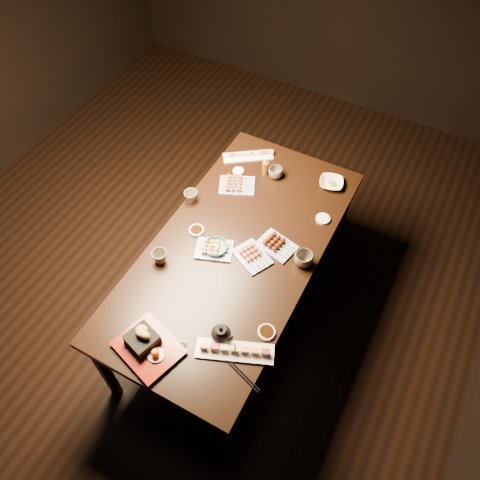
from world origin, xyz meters
The scene contains 23 objects.
ground centered at (0.00, 0.00, 0.00)m, with size 5.00×5.00×0.00m, color black.
dining_table centered at (0.46, -0.09, 0.38)m, with size 0.90×1.80×0.75m, color black.
sushi_platter_near centered at (0.75, -0.65, 0.77)m, with size 0.38×0.11×0.05m, color white, non-canonical shape.
sushi_platter_far centered at (0.17, 0.60, 0.77)m, with size 0.33×0.09×0.04m, color white, non-canonical shape.
yakitori_plate_center centered at (0.36, -0.16, 0.78)m, with size 0.21×0.15×0.05m, color #828EB6, non-canonical shape.
yakitori_plate_right centered at (0.57, -0.11, 0.78)m, with size 0.21×0.15×0.05m, color #828EB6, non-canonical shape.
yakitori_plate_left centered at (0.24, 0.33, 0.78)m, with size 0.22×0.16×0.06m, color #828EB6, non-canonical shape.
tsukune_plate centered at (0.66, 0.03, 0.78)m, with size 0.21×0.15×0.05m, color #828EB6, non-canonical shape.
edamame_bowl_green centered at (0.37, -0.16, 0.77)m, with size 0.13×0.13×0.04m, color teal.
edamame_bowl_cream centered at (0.75, 0.62, 0.77)m, with size 0.15×0.15×0.04m, color #FFECD0.
tempura_tray centered at (0.37, -0.83, 0.81)m, with size 0.31×0.24×0.11m, color black, non-canonical shape.
teacup_near_left centered at (0.13, -0.37, 0.79)m, with size 0.09×0.09×0.08m, color brown.
teacup_mid_right centered at (0.84, -0.01, 0.79)m, with size 0.11×0.11×0.08m, color brown.
teacup_far_left centered at (0.05, 0.09, 0.79)m, with size 0.08×0.08×0.08m, color brown.
teacup_far_right centered at (0.41, 0.52, 0.79)m, with size 0.09×0.09×0.07m, color brown.
teapot centered at (0.65, -0.61, 0.80)m, with size 0.12×0.12×0.10m, color black, non-canonical shape.
condiment_bottle centered at (0.34, 0.52, 0.81)m, with size 0.04×0.04×0.13m, color brown.
sauce_dish_west centered at (0.20, -0.09, 0.76)m, with size 0.09×0.09×0.02m, color white.
sauce_dish_east centered at (0.82, 0.34, 0.76)m, with size 0.09×0.09×0.01m, color white.
sauce_dish_se centered at (0.84, -0.48, 0.76)m, with size 0.09×0.09×0.02m, color white.
sauce_dish_nw centered at (0.18, 0.45, 0.76)m, with size 0.07×0.07×0.01m, color white.
chopsticks_near centered at (0.42, -0.76, 0.75)m, with size 0.22×0.02×0.01m, color black, non-canonical shape.
chopsticks_se centered at (0.83, -0.73, 0.75)m, with size 0.23×0.02×0.01m, color black, non-canonical shape.
Camera 1 is at (1.22, -1.46, 2.90)m, focal length 35.00 mm.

